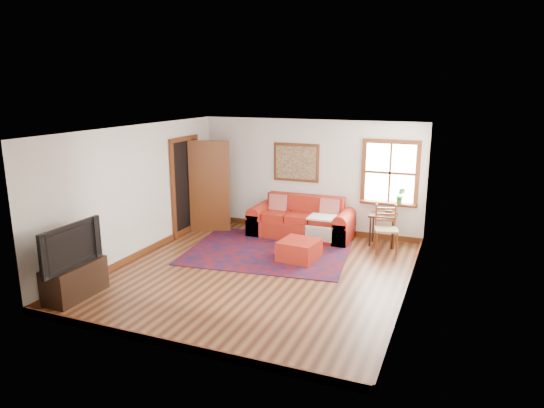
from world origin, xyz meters
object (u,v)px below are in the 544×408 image
at_px(red_ottoman, 299,250).
at_px(media_cabinet, 75,280).
at_px(side_table, 383,220).
at_px(red_leather_sofa, 302,223).
at_px(ladder_back_chair, 386,227).

height_order(red_ottoman, media_cabinet, media_cabinet).
bearing_deg(media_cabinet, side_table, 47.36).
distance_m(red_leather_sofa, media_cabinet, 4.85).
bearing_deg(ladder_back_chair, media_cabinet, -135.88).
xyz_separation_m(red_leather_sofa, side_table, (1.73, 0.03, 0.24)).
xyz_separation_m(side_table, ladder_back_chair, (0.12, -0.35, -0.03)).
relative_size(red_leather_sofa, ladder_back_chair, 2.39).
height_order(red_leather_sofa, side_table, red_leather_sofa).
distance_m(ladder_back_chair, media_cabinet, 5.71).
bearing_deg(side_table, media_cabinet, -132.64).
relative_size(red_ottoman, ladder_back_chair, 0.73).
xyz_separation_m(red_ottoman, side_table, (1.30, 1.48, 0.34)).
relative_size(red_leather_sofa, media_cabinet, 2.24).
bearing_deg(side_table, red_leather_sofa, -179.14).
distance_m(side_table, ladder_back_chair, 0.37).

